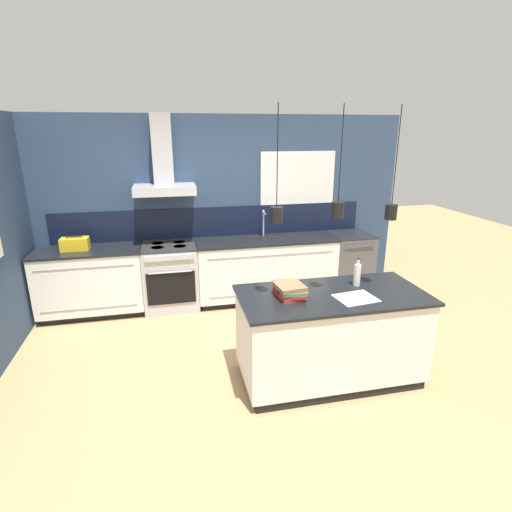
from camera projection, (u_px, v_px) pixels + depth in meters
ground_plane at (240, 366)px, 4.23m from camera, size 16.00×16.00×0.00m
wall_back at (211, 206)px, 5.67m from camera, size 5.60×2.51×2.60m
counter_run_left at (91, 281)px, 5.32m from camera, size 1.35×0.64×0.91m
counter_run_sink at (266, 268)px, 5.81m from camera, size 2.01×0.64×1.29m
oven_range at (171, 276)px, 5.52m from camera, size 0.73×0.66×0.91m
dishwasher at (349, 263)px, 6.08m from camera, size 0.60×0.65×0.91m
kitchen_island at (330, 336)px, 3.91m from camera, size 1.78×0.87×0.91m
bottle_on_island at (357, 274)px, 3.94m from camera, size 0.07×0.07×0.29m
book_stack at (290, 290)px, 3.67m from camera, size 0.29×0.31×0.13m
red_supply_box at (286, 287)px, 3.78m from camera, size 0.23×0.17×0.11m
paper_pile at (356, 298)px, 3.67m from camera, size 0.39×0.33×0.01m
yellow_toolbox at (75, 244)px, 5.12m from camera, size 0.34×0.18×0.19m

